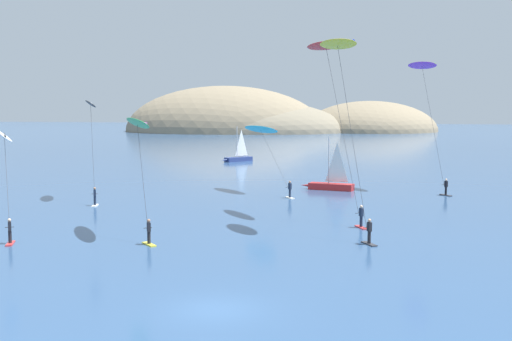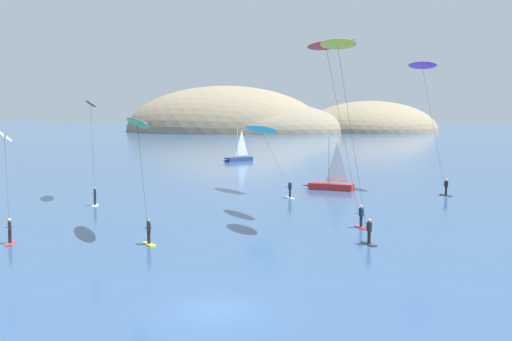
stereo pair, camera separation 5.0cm
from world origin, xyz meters
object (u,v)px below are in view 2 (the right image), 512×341
(kitesurfer_purple, at_px, (424,76))
(kitesurfer_cyan, at_px, (263,133))
(sailboat_far, at_px, (237,157))
(kitesurfer_yellow, at_px, (340,59))
(kitesurfer_black, at_px, (91,114))
(kitesurfer_green, at_px, (138,131))
(kitesurfer_red, at_px, (329,59))
(kitesurfer_white, at_px, (5,143))
(sailboat_near, at_px, (329,184))

(kitesurfer_purple, bearing_deg, kitesurfer_cyan, -164.51)
(sailboat_far, xyz_separation_m, kitesurfer_yellow, (20.24, -55.96, 11.63))
(kitesurfer_black, height_order, kitesurfer_green, kitesurfer_black)
(kitesurfer_purple, bearing_deg, kitesurfer_red, -114.33)
(kitesurfer_green, bearing_deg, kitesurfer_black, 125.20)
(kitesurfer_white, relative_size, kitesurfer_red, 0.56)
(kitesurfer_white, bearing_deg, kitesurfer_red, 23.55)
(kitesurfer_black, bearing_deg, kitesurfer_purple, 23.09)
(sailboat_near, height_order, kitesurfer_green, kitesurfer_green)
(kitesurfer_green, bearing_deg, kitesurfer_white, 179.03)
(kitesurfer_black, relative_size, kitesurfer_white, 1.21)
(kitesurfer_white, distance_m, kitesurfer_red, 25.26)
(sailboat_near, bearing_deg, kitesurfer_purple, 7.10)
(kitesurfer_green, bearing_deg, kitesurfer_red, 39.31)
(kitesurfer_black, xyz_separation_m, kitesurfer_red, (22.91, -5.32, 4.42))
(kitesurfer_purple, bearing_deg, kitesurfer_yellow, -106.11)
(kitesurfer_black, height_order, kitesurfer_red, kitesurfer_red)
(kitesurfer_black, relative_size, kitesurfer_cyan, 1.27)
(kitesurfer_white, distance_m, kitesurfer_cyan, 27.90)
(kitesurfer_cyan, bearing_deg, kitesurfer_red, -60.45)
(sailboat_near, relative_size, sailboat_far, 1.05)
(kitesurfer_purple, xyz_separation_m, kitesurfer_cyan, (-16.45, -4.56, -5.94))
(kitesurfer_green, bearing_deg, kitesurfer_purple, 54.27)
(kitesurfer_white, xyz_separation_m, kitesurfer_cyan, (14.41, 23.89, -0.13))
(sailboat_near, bearing_deg, kitesurfer_yellow, -83.56)
(sailboat_near, bearing_deg, kitesurfer_black, -150.60)
(kitesurfer_yellow, height_order, kitesurfer_red, kitesurfer_red)
(kitesurfer_cyan, bearing_deg, kitesurfer_yellow, -65.23)
(sailboat_near, bearing_deg, sailboat_far, 118.45)
(kitesurfer_green, height_order, kitesurfer_cyan, kitesurfer_green)
(kitesurfer_white, height_order, kitesurfer_purple, kitesurfer_purple)
(sailboat_far, bearing_deg, kitesurfer_red, -69.22)
(kitesurfer_yellow, distance_m, kitesurfer_purple, 25.74)
(sailboat_near, bearing_deg, kitesurfer_cyan, -153.35)
(kitesurfer_purple, bearing_deg, sailboat_far, 131.24)
(sailboat_far, height_order, kitesurfer_yellow, kitesurfer_yellow)
(kitesurfer_yellow, height_order, kitesurfer_black, kitesurfer_yellow)
(sailboat_near, distance_m, kitesurfer_purple, 15.17)
(sailboat_near, xyz_separation_m, kitesurfer_black, (-21.55, -12.14, 7.64))
(kitesurfer_yellow, bearing_deg, kitesurfer_cyan, 114.77)
(kitesurfer_white, bearing_deg, kitesurfer_purple, 42.67)
(sailboat_near, xyz_separation_m, kitesurfer_cyan, (-6.65, -3.34, 5.58))
(kitesurfer_white, height_order, kitesurfer_red, kitesurfer_red)
(sailboat_near, xyz_separation_m, kitesurfer_green, (-10.79, -27.40, 6.68))
(sailboat_far, bearing_deg, kitesurfer_cyan, -73.02)
(kitesurfer_red, distance_m, kitesurfer_cyan, 17.48)
(kitesurfer_red, xyz_separation_m, kitesurfer_green, (-12.14, -9.94, -5.38))
(kitesurfer_yellow, xyz_separation_m, kitesurfer_purple, (7.14, 24.73, -0.12))
(sailboat_near, distance_m, kitesurfer_yellow, 26.36)
(kitesurfer_red, relative_size, kitesurfer_cyan, 1.88)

